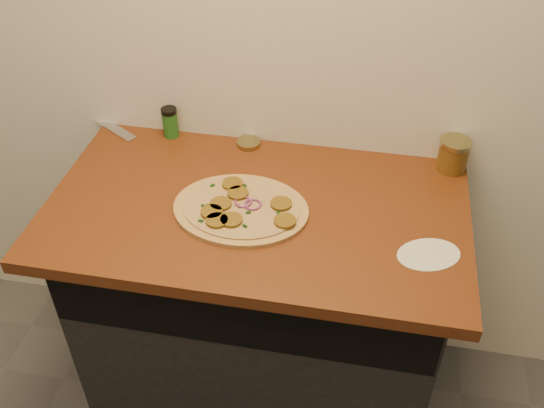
% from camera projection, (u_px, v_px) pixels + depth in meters
% --- Properties ---
extents(cabinet, '(1.10, 0.60, 0.86)m').
position_uv_depth(cabinet, '(261.00, 306.00, 2.05)').
color(cabinet, black).
rests_on(cabinet, ground).
extents(countertop, '(1.20, 0.70, 0.04)m').
position_uv_depth(countertop, '(257.00, 210.00, 1.74)').
color(countertop, '#622D12').
rests_on(countertop, cabinet).
extents(pizza, '(0.39, 0.39, 0.03)m').
position_uv_depth(pizza, '(241.00, 208.00, 1.70)').
color(pizza, tan).
rests_on(pizza, countertop).
extents(chefs_knife, '(0.25, 0.17, 0.02)m').
position_uv_depth(chefs_knife, '(103.00, 121.00, 2.07)').
color(chefs_knife, '#B7BAC1').
rests_on(chefs_knife, countertop).
extents(mason_jar_lid, '(0.08, 0.08, 0.02)m').
position_uv_depth(mason_jar_lid, '(249.00, 143.00, 1.96)').
color(mason_jar_lid, '#978C58').
rests_on(mason_jar_lid, countertop).
extents(salsa_jar, '(0.09, 0.09, 0.10)m').
position_uv_depth(salsa_jar, '(453.00, 155.00, 1.83)').
color(salsa_jar, maroon).
rests_on(salsa_jar, countertop).
extents(spice_shaker, '(0.05, 0.05, 0.10)m').
position_uv_depth(spice_shaker, '(170.00, 122.00, 1.97)').
color(spice_shaker, '#21631F').
rests_on(spice_shaker, countertop).
extents(flour_spill, '(0.23, 0.23, 0.00)m').
position_uv_depth(flour_spill, '(429.00, 254.00, 1.57)').
color(flour_spill, silver).
rests_on(flour_spill, countertop).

